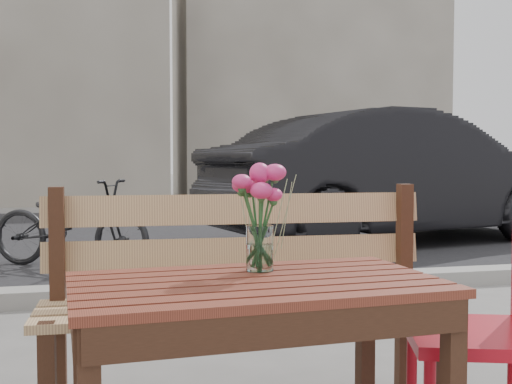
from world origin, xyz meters
TOP-DOWN VIEW (x-y plane):
  - street at (0.00, 5.06)m, footprint 30.00×8.12m
  - backdrop_buildings at (0.17, 14.40)m, footprint 15.50×4.00m
  - main_table at (-0.09, 0.17)m, footprint 1.12×0.69m
  - main_bench at (-0.01, 0.71)m, footprint 1.54×0.52m
  - red_chair at (0.73, 0.15)m, footprint 0.55×0.55m
  - main_vase at (-0.05, 0.32)m, footprint 0.19×0.19m
  - parked_car at (3.03, 5.62)m, footprint 5.06×2.68m
  - bicycle at (-0.81, 4.63)m, footprint 1.67×1.20m

SIDE VIEW (x-z plane):
  - street at x=0.00m, z-range -0.03..0.09m
  - bicycle at x=-0.81m, z-range 0.00..0.84m
  - red_chair at x=0.73m, z-range 0.07..0.95m
  - main_table at x=-0.09m, z-range 0.22..0.89m
  - main_bench at x=-0.01m, z-range 0.10..1.04m
  - parked_car at x=3.03m, z-range 0.00..1.59m
  - main_vase at x=-0.05m, z-range 0.71..1.05m
  - backdrop_buildings at x=0.17m, z-range -0.40..7.60m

